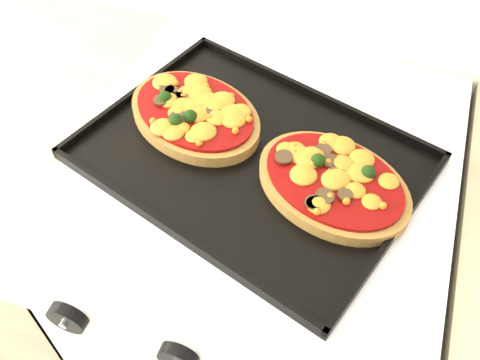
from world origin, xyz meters
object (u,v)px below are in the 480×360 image
at_px(pizza_left, 195,113).
at_px(baking_tray, 251,156).
at_px(stove, 257,290).
at_px(pizza_right, 333,182).

bearing_deg(pizza_left, baking_tray, -21.95).
bearing_deg(stove, pizza_left, 171.85).
bearing_deg(stove, pizza_right, -22.43).
distance_m(stove, pizza_right, 0.50).
relative_size(stove, pizza_left, 3.84).
xyz_separation_m(baking_tray, pizza_left, (-0.11, 0.04, 0.02)).
bearing_deg(pizza_left, pizza_right, -15.38).
xyz_separation_m(stove, pizza_right, (0.12, -0.05, 0.48)).
height_order(stove, pizza_left, pizza_left).
distance_m(stove, pizza_left, 0.50).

